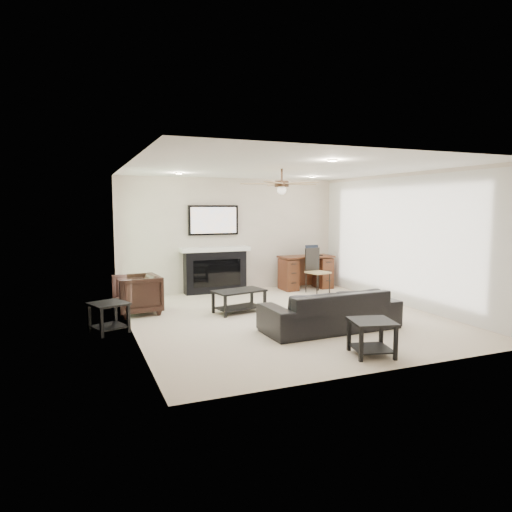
# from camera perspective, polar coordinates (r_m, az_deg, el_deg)

# --- Properties ---
(room_shell) EXTENTS (5.50, 5.54, 2.52)m
(room_shell) POSITION_cam_1_polar(r_m,az_deg,el_deg) (7.76, 4.53, 4.78)
(room_shell) COLOR beige
(room_shell) RESTS_ON ground
(sofa) EXTENTS (2.14, 0.89, 0.62)m
(sofa) POSITION_cam_1_polar(r_m,az_deg,el_deg) (7.09, 9.26, -6.64)
(sofa) COLOR black
(sofa) RESTS_ON ground
(armchair) EXTENTS (0.83, 0.81, 0.69)m
(armchair) POSITION_cam_1_polar(r_m,az_deg,el_deg) (8.26, -14.65, -4.67)
(armchair) COLOR black
(armchair) RESTS_ON ground
(coffee_table) EXTENTS (0.99, 0.68, 0.40)m
(coffee_table) POSITION_cam_1_polar(r_m,az_deg,el_deg) (8.15, -2.12, -5.66)
(coffee_table) COLOR black
(coffee_table) RESTS_ON ground
(end_table_near) EXTENTS (0.63, 0.63, 0.45)m
(end_table_near) POSITION_cam_1_polar(r_m,az_deg,el_deg) (6.02, 14.25, -9.88)
(end_table_near) COLOR black
(end_table_near) RESTS_ON ground
(end_table_left) EXTENTS (0.65, 0.65, 0.45)m
(end_table_left) POSITION_cam_1_polar(r_m,az_deg,el_deg) (7.21, -17.92, -7.33)
(end_table_left) COLOR black
(end_table_left) RESTS_ON ground
(fireplace_unit) EXTENTS (1.52, 0.34, 1.91)m
(fireplace_unit) POSITION_cam_1_polar(r_m,az_deg,el_deg) (9.91, -5.11, 0.85)
(fireplace_unit) COLOR black
(fireplace_unit) RESTS_ON ground
(desk) EXTENTS (1.22, 0.56, 0.76)m
(desk) POSITION_cam_1_polar(r_m,az_deg,el_deg) (10.49, 6.25, -2.03)
(desk) COLOR #381F0E
(desk) RESTS_ON ground
(desk_chair) EXTENTS (0.50, 0.52, 0.97)m
(desk_chair) POSITION_cam_1_polar(r_m,az_deg,el_deg) (10.00, 7.75, -1.85)
(desk_chair) COLOR black
(desk_chair) RESTS_ON ground
(laptop) EXTENTS (0.33, 0.24, 0.23)m
(laptop) POSITION_cam_1_polar(r_m,az_deg,el_deg) (10.51, 7.30, 0.69)
(laptop) COLOR black
(laptop) RESTS_ON desk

